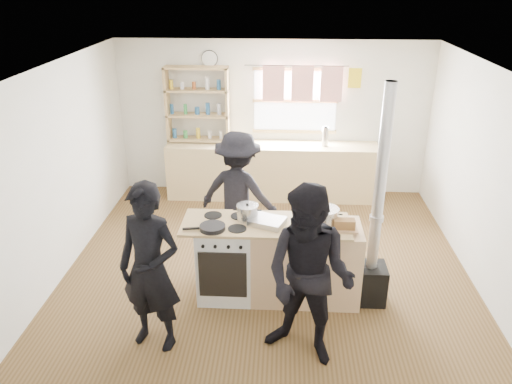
% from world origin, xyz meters
% --- Properties ---
extents(ground, '(5.00, 5.00, 0.01)m').
position_xyz_m(ground, '(0.00, 0.00, -0.01)').
color(ground, brown).
rests_on(ground, ground).
extents(back_counter, '(3.40, 0.55, 0.90)m').
position_xyz_m(back_counter, '(0.00, 2.22, 0.45)').
color(back_counter, '#D9BD82').
rests_on(back_counter, ground).
extents(shelving_unit, '(1.00, 0.28, 1.20)m').
position_xyz_m(shelving_unit, '(-1.20, 2.34, 1.51)').
color(shelving_unit, tan).
rests_on(shelving_unit, back_counter).
extents(thermos, '(0.10, 0.10, 0.30)m').
position_xyz_m(thermos, '(0.83, 2.22, 1.05)').
color(thermos, silver).
rests_on(thermos, back_counter).
extents(cooking_island, '(1.97, 0.64, 0.93)m').
position_xyz_m(cooking_island, '(0.14, -0.55, 0.47)').
color(cooking_island, white).
rests_on(cooking_island, ground).
extents(skillet_greens, '(0.32, 0.32, 0.05)m').
position_xyz_m(skillet_greens, '(-0.56, -0.73, 0.96)').
color(skillet_greens, black).
rests_on(skillet_greens, cooking_island).
extents(roast_tray, '(0.44, 0.39, 0.06)m').
position_xyz_m(roast_tray, '(0.02, -0.57, 0.97)').
color(roast_tray, silver).
rests_on(roast_tray, cooking_island).
extents(stockpot_stove, '(0.24, 0.24, 0.20)m').
position_xyz_m(stockpot_stove, '(-0.21, -0.46, 1.02)').
color(stockpot_stove, '#BCBCBF').
rests_on(stockpot_stove, cooking_island).
extents(stockpot_counter, '(0.29, 0.29, 0.22)m').
position_xyz_m(stockpot_counter, '(0.64, -0.55, 1.03)').
color(stockpot_counter, silver).
rests_on(stockpot_counter, cooking_island).
extents(bread_board, '(0.28, 0.20, 0.12)m').
position_xyz_m(bread_board, '(0.84, -0.65, 0.98)').
color(bread_board, tan).
rests_on(bread_board, cooking_island).
extents(flue_heater, '(0.35, 0.35, 2.50)m').
position_xyz_m(flue_heater, '(1.18, -0.59, 0.66)').
color(flue_heater, black).
rests_on(flue_heater, ground).
extents(person_near_left, '(0.72, 0.56, 1.73)m').
position_xyz_m(person_near_left, '(-1.07, -1.42, 0.87)').
color(person_near_left, black).
rests_on(person_near_left, ground).
extents(person_near_right, '(1.08, 0.98, 1.79)m').
position_xyz_m(person_near_right, '(0.43, -1.53, 0.90)').
color(person_near_right, black).
rests_on(person_near_right, ground).
extents(person_far, '(1.20, 0.91, 1.64)m').
position_xyz_m(person_far, '(-0.39, 0.47, 0.82)').
color(person_far, black).
rests_on(person_far, ground).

